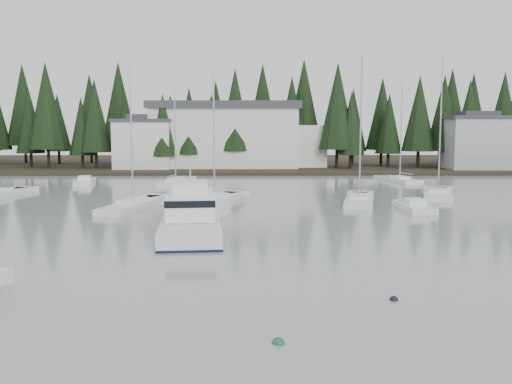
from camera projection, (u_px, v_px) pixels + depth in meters
far_shore_land at (254, 164)px, 111.18m from camera, size 240.00×54.00×1.00m
conifer_treeline at (254, 168)px, 100.26m from camera, size 200.00×22.00×20.00m
house_west at (144, 143)px, 92.62m from camera, size 9.54×7.42×8.75m
house_east_a at (477, 141)px, 92.07m from camera, size 10.60×8.48×9.25m
harbor_inn at (237, 136)px, 95.94m from camera, size 29.50×11.50×10.90m
cabin_cruiser_center at (191, 221)px, 38.95m from camera, size 5.01×12.82×5.38m
sailboat_0 at (438, 196)px, 59.32m from camera, size 5.68×10.51×14.81m
sailboat_3 at (215, 201)px, 54.84m from camera, size 5.70×10.20×12.56m
sailboat_4 at (400, 181)px, 75.21m from camera, size 4.30×8.44×13.18m
sailboat_5 at (176, 183)px, 72.38m from camera, size 3.71×10.11×12.65m
sailboat_6 at (359, 202)px, 54.62m from camera, size 4.51×10.07×14.23m
sailboat_10 at (133, 207)px, 51.18m from camera, size 4.59×11.01×13.31m
runabout_1 at (415, 209)px, 49.47m from camera, size 2.43×5.68×1.42m
runabout_3 at (85, 183)px, 72.41m from camera, size 3.43×7.17×1.42m
runabout_4 at (190, 207)px, 50.66m from camera, size 2.76×5.64×1.42m
mooring_buoy_green at (278, 343)px, 19.00m from camera, size 0.43×0.43×0.43m
mooring_buoy_dark at (394, 300)px, 23.76m from camera, size 0.37×0.37×0.37m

